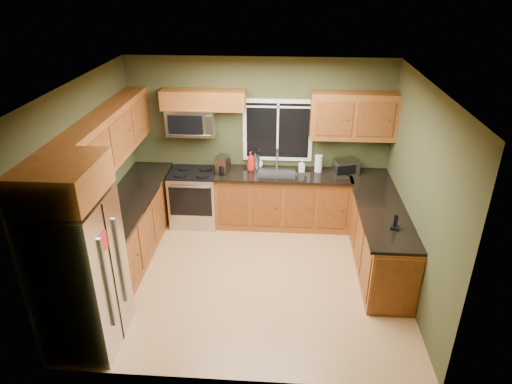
# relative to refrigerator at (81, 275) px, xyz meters

# --- Properties ---
(floor) EXTENTS (4.20, 4.20, 0.00)m
(floor) POSITION_rel_refrigerator_xyz_m (1.74, 1.30, -0.90)
(floor) COLOR tan
(floor) RESTS_ON ground
(ceiling) EXTENTS (4.20, 4.20, 0.00)m
(ceiling) POSITION_rel_refrigerator_xyz_m (1.74, 1.30, 1.80)
(ceiling) COLOR white
(ceiling) RESTS_ON back_wall
(back_wall) EXTENTS (4.20, 0.00, 4.20)m
(back_wall) POSITION_rel_refrigerator_xyz_m (1.74, 3.10, 0.45)
(back_wall) COLOR #3B3E20
(back_wall) RESTS_ON ground
(front_wall) EXTENTS (4.20, 0.00, 4.20)m
(front_wall) POSITION_rel_refrigerator_xyz_m (1.74, -0.50, 0.45)
(front_wall) COLOR #3B3E20
(front_wall) RESTS_ON ground
(left_wall) EXTENTS (0.00, 3.60, 3.60)m
(left_wall) POSITION_rel_refrigerator_xyz_m (-0.36, 1.30, 0.45)
(left_wall) COLOR #3B3E20
(left_wall) RESTS_ON ground
(right_wall) EXTENTS (0.00, 3.60, 3.60)m
(right_wall) POSITION_rel_refrigerator_xyz_m (3.84, 1.30, 0.45)
(right_wall) COLOR #3B3E20
(right_wall) RESTS_ON ground
(window) EXTENTS (1.12, 0.03, 1.02)m
(window) POSITION_rel_refrigerator_xyz_m (2.04, 3.08, 0.65)
(window) COLOR white
(window) RESTS_ON back_wall
(base_cabinets_left) EXTENTS (0.60, 2.65, 0.90)m
(base_cabinets_left) POSITION_rel_refrigerator_xyz_m (-0.06, 1.78, -0.45)
(base_cabinets_left) COLOR brown
(base_cabinets_left) RESTS_ON ground
(countertop_left) EXTENTS (0.65, 2.65, 0.04)m
(countertop_left) POSITION_rel_refrigerator_xyz_m (-0.04, 1.78, 0.02)
(countertop_left) COLOR black
(countertop_left) RESTS_ON base_cabinets_left
(base_cabinets_back) EXTENTS (2.17, 0.60, 0.90)m
(base_cabinets_back) POSITION_rel_refrigerator_xyz_m (2.15, 2.80, -0.45)
(base_cabinets_back) COLOR brown
(base_cabinets_back) RESTS_ON ground
(countertop_back) EXTENTS (2.17, 0.65, 0.04)m
(countertop_back) POSITION_rel_refrigerator_xyz_m (2.15, 2.78, 0.02)
(countertop_back) COLOR black
(countertop_back) RESTS_ON base_cabinets_back
(base_cabinets_peninsula) EXTENTS (0.60, 2.52, 0.90)m
(base_cabinets_peninsula) POSITION_rel_refrigerator_xyz_m (3.54, 1.84, -0.45)
(base_cabinets_peninsula) COLOR brown
(base_cabinets_peninsula) RESTS_ON ground
(countertop_peninsula) EXTENTS (0.65, 2.50, 0.04)m
(countertop_peninsula) POSITION_rel_refrigerator_xyz_m (3.51, 1.85, 0.02)
(countertop_peninsula) COLOR black
(countertop_peninsula) RESTS_ON base_cabinets_peninsula
(upper_cabinets_left) EXTENTS (0.33, 2.65, 0.72)m
(upper_cabinets_left) POSITION_rel_refrigerator_xyz_m (-0.20, 1.78, 0.96)
(upper_cabinets_left) COLOR brown
(upper_cabinets_left) RESTS_ON left_wall
(upper_cabinets_back_left) EXTENTS (1.30, 0.33, 0.30)m
(upper_cabinets_back_left) POSITION_rel_refrigerator_xyz_m (0.89, 2.94, 1.17)
(upper_cabinets_back_left) COLOR brown
(upper_cabinets_back_left) RESTS_ON back_wall
(upper_cabinets_back_right) EXTENTS (1.30, 0.33, 0.72)m
(upper_cabinets_back_right) POSITION_rel_refrigerator_xyz_m (3.19, 2.94, 0.96)
(upper_cabinets_back_right) COLOR brown
(upper_cabinets_back_right) RESTS_ON back_wall
(upper_cabinet_over_fridge) EXTENTS (0.72, 0.90, 0.38)m
(upper_cabinet_over_fridge) POSITION_rel_refrigerator_xyz_m (-0.00, 0.00, 1.13)
(upper_cabinet_over_fridge) COLOR brown
(upper_cabinet_over_fridge) RESTS_ON left_wall
(refrigerator) EXTENTS (0.74, 0.90, 1.80)m
(refrigerator) POSITION_rel_refrigerator_xyz_m (0.00, 0.00, 0.00)
(refrigerator) COLOR #B7B7BC
(refrigerator) RESTS_ON ground
(range) EXTENTS (0.76, 0.69, 0.94)m
(range) POSITION_rel_refrigerator_xyz_m (0.69, 2.77, -0.43)
(range) COLOR #B7B7BC
(range) RESTS_ON ground
(microwave) EXTENTS (0.76, 0.41, 0.42)m
(microwave) POSITION_rel_refrigerator_xyz_m (0.69, 2.91, 0.83)
(microwave) COLOR #B7B7BC
(microwave) RESTS_ON back_wall
(sink) EXTENTS (0.60, 0.42, 0.36)m
(sink) POSITION_rel_refrigerator_xyz_m (2.04, 2.79, 0.05)
(sink) COLOR slate
(sink) RESTS_ON countertop_back
(toaster_oven) EXTENTS (0.44, 0.39, 0.23)m
(toaster_oven) POSITION_rel_refrigerator_xyz_m (3.14, 2.85, 0.15)
(toaster_oven) COLOR #B7B7BC
(toaster_oven) RESTS_ON countertop_back
(coffee_maker) EXTENTS (0.23, 0.28, 0.30)m
(coffee_maker) POSITION_rel_refrigerator_xyz_m (1.19, 2.72, 0.18)
(coffee_maker) COLOR slate
(coffee_maker) RESTS_ON countertop_back
(kettle) EXTENTS (0.15, 0.15, 0.27)m
(kettle) POSITION_rel_refrigerator_xyz_m (1.69, 2.95, 0.16)
(kettle) COLOR #B7B7BC
(kettle) RESTS_ON countertop_back
(paper_towel_roll) EXTENTS (0.12, 0.12, 0.30)m
(paper_towel_roll) POSITION_rel_refrigerator_xyz_m (2.71, 2.90, 0.18)
(paper_towel_roll) COLOR white
(paper_towel_roll) RESTS_ON countertop_back
(soap_bottle_a) EXTENTS (0.15, 0.15, 0.32)m
(soap_bottle_a) POSITION_rel_refrigerator_xyz_m (1.62, 2.87, 0.20)
(soap_bottle_a) COLOR red
(soap_bottle_a) RESTS_ON countertop_back
(soap_bottle_b) EXTENTS (0.10, 0.10, 0.20)m
(soap_bottle_b) POSITION_rel_refrigerator_xyz_m (2.44, 2.87, 0.14)
(soap_bottle_b) COLOR white
(soap_bottle_b) RESTS_ON countertop_back
(soap_bottle_c) EXTENTS (0.15, 0.15, 0.18)m
(soap_bottle_c) POSITION_rel_refrigerator_xyz_m (1.74, 2.99, 0.13)
(soap_bottle_c) COLOR white
(soap_bottle_c) RESTS_ON countertop_back
(cordless_phone) EXTENTS (0.12, 0.12, 0.20)m
(cordless_phone) POSITION_rel_refrigerator_xyz_m (3.57, 1.14, 0.10)
(cordless_phone) COLOR black
(cordless_phone) RESTS_ON countertop_peninsula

